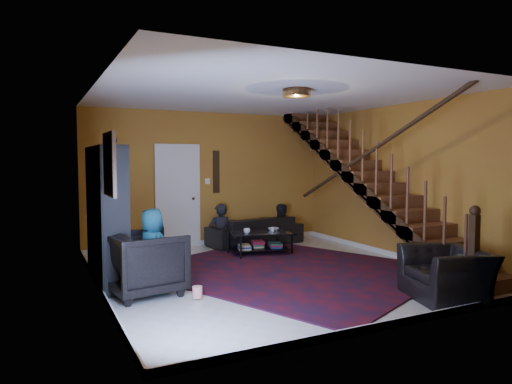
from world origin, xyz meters
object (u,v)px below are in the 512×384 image
sofa (255,231)px  coffee_table (260,241)px  bookshelf (107,217)px  armchair_right (447,274)px  armchair_left (146,263)px

sofa → coffee_table: (-0.37, -0.96, -0.05)m
bookshelf → sofa: (3.27, 1.70, -0.67)m
bookshelf → armchair_right: bookshelf is taller
armchair_right → coffee_table: armchair_right is taller
bookshelf → sofa: bookshelf is taller
coffee_table → armchair_right: bearing=-76.0°
armchair_left → coffee_table: 3.05m
bookshelf → armchair_left: bookshelf is taller
armchair_left → coffee_table: (2.55, 1.67, -0.18)m
armchair_right → bookshelf: bearing=-110.8°
sofa → armchair_left: 3.93m
bookshelf → armchair_right: size_ratio=1.98×
armchair_right → coffee_table: 3.70m
sofa → armchair_left: (-2.91, -2.63, 0.13)m
bookshelf → coffee_table: (2.90, 0.74, -0.72)m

